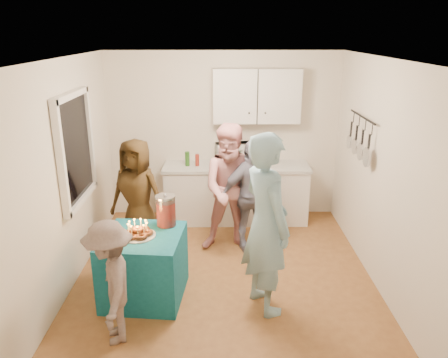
{
  "coord_description": "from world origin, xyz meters",
  "views": [
    {
      "loc": [
        -0.04,
        -4.71,
        2.89
      ],
      "look_at": [
        0.0,
        0.35,
        1.15
      ],
      "focal_mm": 35.0,
      "sensor_mm": 36.0,
      "label": 1
    }
  ],
  "objects_px": {
    "party_table": "(144,266)",
    "man_birthday": "(266,224)",
    "woman_back_left": "(137,195)",
    "woman_back_center": "(233,189)",
    "punch_jar": "(166,211)",
    "woman_back_right": "(251,196)",
    "counter": "(236,194)",
    "microwave": "(236,155)",
    "child_near_left": "(111,283)"
  },
  "relations": [
    {
      "from": "counter",
      "to": "microwave",
      "type": "xyz_separation_m",
      "value": [
        -0.0,
        0.0,
        0.64
      ]
    },
    {
      "from": "counter",
      "to": "man_birthday",
      "type": "height_order",
      "value": "man_birthday"
    },
    {
      "from": "party_table",
      "to": "punch_jar",
      "type": "xyz_separation_m",
      "value": [
        0.24,
        0.26,
        0.55
      ]
    },
    {
      "from": "counter",
      "to": "woman_back_right",
      "type": "relative_size",
      "value": 1.42
    },
    {
      "from": "microwave",
      "to": "woman_back_right",
      "type": "distance_m",
      "value": 1.01
    },
    {
      "from": "man_birthday",
      "to": "woman_back_right",
      "type": "xyz_separation_m",
      "value": [
        -0.06,
        1.35,
        -0.2
      ]
    },
    {
      "from": "microwave",
      "to": "child_near_left",
      "type": "bearing_deg",
      "value": -124.86
    },
    {
      "from": "microwave",
      "to": "woman_back_center",
      "type": "relative_size",
      "value": 0.34
    },
    {
      "from": "party_table",
      "to": "child_near_left",
      "type": "bearing_deg",
      "value": -103.65
    },
    {
      "from": "child_near_left",
      "to": "microwave",
      "type": "bearing_deg",
      "value": 141.98
    },
    {
      "from": "microwave",
      "to": "woman_back_right",
      "type": "relative_size",
      "value": 0.38
    },
    {
      "from": "counter",
      "to": "woman_back_right",
      "type": "bearing_deg",
      "value": -80.19
    },
    {
      "from": "counter",
      "to": "woman_back_right",
      "type": "xyz_separation_m",
      "value": [
        0.16,
        -0.95,
        0.34
      ]
    },
    {
      "from": "woman_back_left",
      "to": "woman_back_center",
      "type": "bearing_deg",
      "value": 16.87
    },
    {
      "from": "punch_jar",
      "to": "woman_back_center",
      "type": "bearing_deg",
      "value": 48.02
    },
    {
      "from": "counter",
      "to": "man_birthday",
      "type": "relative_size",
      "value": 1.12
    },
    {
      "from": "party_table",
      "to": "woman_back_center",
      "type": "bearing_deg",
      "value": 48.08
    },
    {
      "from": "man_birthday",
      "to": "child_near_left",
      "type": "bearing_deg",
      "value": 85.36
    },
    {
      "from": "counter",
      "to": "man_birthday",
      "type": "xyz_separation_m",
      "value": [
        0.23,
        -2.3,
        0.55
      ]
    },
    {
      "from": "woman_back_center",
      "to": "microwave",
      "type": "bearing_deg",
      "value": 86.75
    },
    {
      "from": "child_near_left",
      "to": "woman_back_center",
      "type": "bearing_deg",
      "value": 133.47
    },
    {
      "from": "microwave",
      "to": "woman_back_center",
      "type": "bearing_deg",
      "value": -105.16
    },
    {
      "from": "microwave",
      "to": "man_birthday",
      "type": "relative_size",
      "value": 0.3
    },
    {
      "from": "counter",
      "to": "woman_back_center",
      "type": "xyz_separation_m",
      "value": [
        -0.08,
        -0.97,
        0.45
      ]
    },
    {
      "from": "punch_jar",
      "to": "man_birthday",
      "type": "height_order",
      "value": "man_birthday"
    },
    {
      "from": "punch_jar",
      "to": "child_near_left",
      "type": "relative_size",
      "value": 0.27
    },
    {
      "from": "counter",
      "to": "man_birthday",
      "type": "distance_m",
      "value": 2.37
    },
    {
      "from": "woman_back_right",
      "to": "child_near_left",
      "type": "xyz_separation_m",
      "value": [
        -1.44,
        -1.89,
        -0.15
      ]
    },
    {
      "from": "microwave",
      "to": "party_table",
      "type": "bearing_deg",
      "value": -128.18
    },
    {
      "from": "party_table",
      "to": "woman_back_right",
      "type": "distance_m",
      "value": 1.76
    },
    {
      "from": "punch_jar",
      "to": "child_near_left",
      "type": "xyz_separation_m",
      "value": [
        -0.41,
        -0.99,
        -0.3
      ]
    },
    {
      "from": "woman_back_center",
      "to": "child_near_left",
      "type": "relative_size",
      "value": 1.41
    },
    {
      "from": "child_near_left",
      "to": "party_table",
      "type": "bearing_deg",
      "value": 152.52
    },
    {
      "from": "microwave",
      "to": "child_near_left",
      "type": "height_order",
      "value": "child_near_left"
    },
    {
      "from": "microwave",
      "to": "man_birthday",
      "type": "distance_m",
      "value": 2.31
    },
    {
      "from": "punch_jar",
      "to": "woman_back_left",
      "type": "relative_size",
      "value": 0.22
    },
    {
      "from": "woman_back_center",
      "to": "child_near_left",
      "type": "distance_m",
      "value": 2.23
    },
    {
      "from": "microwave",
      "to": "punch_jar",
      "type": "bearing_deg",
      "value": -125.72
    },
    {
      "from": "woman_back_right",
      "to": "child_near_left",
      "type": "relative_size",
      "value": 1.24
    },
    {
      "from": "man_birthday",
      "to": "punch_jar",
      "type": "bearing_deg",
      "value": 43.04
    },
    {
      "from": "party_table",
      "to": "man_birthday",
      "type": "height_order",
      "value": "man_birthday"
    },
    {
      "from": "man_birthday",
      "to": "woman_back_left",
      "type": "relative_size",
      "value": 1.26
    },
    {
      "from": "party_table",
      "to": "punch_jar",
      "type": "distance_m",
      "value": 0.65
    },
    {
      "from": "microwave",
      "to": "woman_back_left",
      "type": "bearing_deg",
      "value": -156.88
    },
    {
      "from": "man_birthday",
      "to": "child_near_left",
      "type": "height_order",
      "value": "man_birthday"
    },
    {
      "from": "party_table",
      "to": "man_birthday",
      "type": "bearing_deg",
      "value": -8.23
    },
    {
      "from": "microwave",
      "to": "party_table",
      "type": "distance_m",
      "value": 2.47
    },
    {
      "from": "woman_back_left",
      "to": "microwave",
      "type": "bearing_deg",
      "value": 53.22
    },
    {
      "from": "counter",
      "to": "party_table",
      "type": "distance_m",
      "value": 2.38
    },
    {
      "from": "punch_jar",
      "to": "woman_back_right",
      "type": "relative_size",
      "value": 0.22
    }
  ]
}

